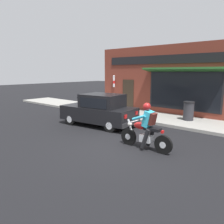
# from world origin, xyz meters

# --- Properties ---
(ground_plane) EXTENTS (80.00, 80.00, 0.00)m
(ground_plane) POSITION_xyz_m (0.00, 0.00, 0.00)
(ground_plane) COLOR black
(sidewalk_curb) EXTENTS (2.60, 22.00, 0.14)m
(sidewalk_curb) POSITION_xyz_m (4.98, 3.00, 0.07)
(sidewalk_curb) COLOR #9E9B93
(sidewalk_curb) RESTS_ON ground
(storefront_building) EXTENTS (1.25, 9.70, 4.20)m
(storefront_building) POSITION_xyz_m (6.51, 1.52, 2.11)
(storefront_building) COLOR maroon
(storefront_building) RESTS_ON ground
(motorcycle_with_rider) EXTENTS (0.56, 2.02, 1.62)m
(motorcycle_with_rider) POSITION_xyz_m (0.40, -0.87, 0.68)
(motorcycle_with_rider) COLOR black
(motorcycle_with_rider) RESTS_ON ground
(car_hatchback) EXTENTS (2.07, 3.94, 1.57)m
(car_hatchback) POSITION_xyz_m (1.81, 2.68, 0.77)
(car_hatchback) COLOR black
(car_hatchback) RESTS_ON ground
(trash_bin) EXTENTS (0.56, 0.56, 0.98)m
(trash_bin) POSITION_xyz_m (5.23, -0.44, 0.64)
(trash_bin) COLOR #2D2D33
(trash_bin) RESTS_ON sidewalk_curb
(traffic_cone) EXTENTS (0.36, 0.36, 0.60)m
(traffic_cone) POSITION_xyz_m (5.25, 5.68, 0.43)
(traffic_cone) COLOR black
(traffic_cone) RESTS_ON sidewalk_curb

